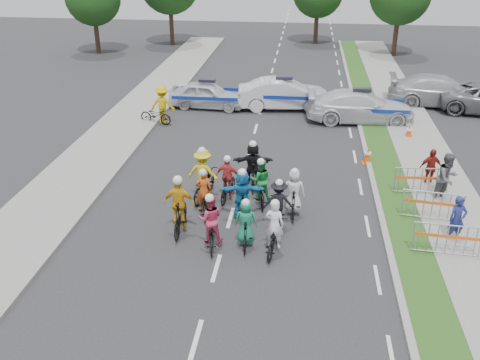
# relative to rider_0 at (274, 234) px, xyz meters

# --- Properties ---
(ground) EXTENTS (90.00, 90.00, 0.00)m
(ground) POSITION_rel_rider_0_xyz_m (-1.60, -1.11, -0.60)
(ground) COLOR #28282B
(ground) RESTS_ON ground
(curb_right) EXTENTS (0.20, 60.00, 0.12)m
(curb_right) POSITION_rel_rider_0_xyz_m (3.50, 3.89, -0.54)
(curb_right) COLOR gray
(curb_right) RESTS_ON ground
(grass_strip) EXTENTS (1.20, 60.00, 0.11)m
(grass_strip) POSITION_rel_rider_0_xyz_m (4.20, 3.89, -0.55)
(grass_strip) COLOR #264A17
(grass_strip) RESTS_ON ground
(sidewalk_right) EXTENTS (2.40, 60.00, 0.13)m
(sidewalk_right) POSITION_rel_rider_0_xyz_m (6.00, 3.89, -0.54)
(sidewalk_right) COLOR gray
(sidewalk_right) RESTS_ON ground
(sidewalk_left) EXTENTS (3.00, 60.00, 0.13)m
(sidewalk_left) POSITION_rel_rider_0_xyz_m (-8.10, 3.89, -0.54)
(sidewalk_left) COLOR gray
(sidewalk_left) RESTS_ON ground
(rider_0) EXTENTS (0.88, 1.86, 1.82)m
(rider_0) POSITION_rel_rider_0_xyz_m (0.00, 0.00, 0.00)
(rider_0) COLOR black
(rider_0) RESTS_ON ground
(rider_1) EXTENTS (0.73, 1.62, 1.68)m
(rider_1) POSITION_rel_rider_0_xyz_m (-0.89, 0.21, 0.05)
(rider_1) COLOR black
(rider_1) RESTS_ON ground
(rider_2) EXTENTS (0.93, 1.88, 1.83)m
(rider_2) POSITION_rel_rider_0_xyz_m (-1.96, 0.10, 0.08)
(rider_2) COLOR black
(rider_2) RESTS_ON ground
(rider_3) EXTENTS (1.03, 1.94, 2.03)m
(rider_3) POSITION_rel_rider_0_xyz_m (-3.09, 0.82, 0.17)
(rider_3) COLOR black
(rider_3) RESTS_ON ground
(rider_4) EXTENTS (1.00, 1.75, 1.76)m
(rider_4) POSITION_rel_rider_0_xyz_m (0.04, 1.54, 0.08)
(rider_4) COLOR black
(rider_4) RESTS_ON ground
(rider_5) EXTENTS (1.56, 1.85, 1.89)m
(rider_5) POSITION_rel_rider_0_xyz_m (-1.19, 1.91, 0.19)
(rider_5) COLOR black
(rider_5) RESTS_ON ground
(rider_6) EXTENTS (0.91, 1.79, 1.74)m
(rider_6) POSITION_rel_rider_0_xyz_m (-2.53, 2.06, -0.02)
(rider_6) COLOR black
(rider_6) RESTS_ON ground
(rider_7) EXTENTS (0.77, 1.72, 1.79)m
(rider_7) POSITION_rel_rider_0_xyz_m (0.50, 2.39, 0.09)
(rider_7) COLOR black
(rider_7) RESTS_ON ground
(rider_8) EXTENTS (0.90, 1.82, 1.78)m
(rider_8) POSITION_rel_rider_0_xyz_m (-0.69, 3.12, 0.06)
(rider_8) COLOR black
(rider_8) RESTS_ON ground
(rider_9) EXTENTS (0.93, 1.73, 1.76)m
(rider_9) POSITION_rel_rider_0_xyz_m (-1.88, 3.27, 0.08)
(rider_9) COLOR black
(rider_9) RESTS_ON ground
(rider_10) EXTENTS (1.22, 2.08, 2.03)m
(rider_10) POSITION_rel_rider_0_xyz_m (-2.78, 3.25, 0.18)
(rider_10) COLOR black
(rider_10) RESTS_ON ground
(rider_11) EXTENTS (1.56, 1.86, 1.91)m
(rider_11) POSITION_rel_rider_0_xyz_m (-1.09, 4.40, 0.20)
(rider_11) COLOR black
(rider_11) RESTS_ON ground
(police_car_0) EXTENTS (4.28, 1.97, 1.42)m
(police_car_0) POSITION_rel_rider_0_xyz_m (-4.55, 14.04, 0.11)
(police_car_0) COLOR silver
(police_car_0) RESTS_ON ground
(police_car_1) EXTENTS (5.10, 2.26, 1.63)m
(police_car_1) POSITION_rel_rider_0_xyz_m (-0.41, 14.33, 0.21)
(police_car_1) COLOR silver
(police_car_1) RESTS_ON ground
(police_car_2) EXTENTS (5.50, 2.47, 1.57)m
(police_car_2) POSITION_rel_rider_0_xyz_m (3.55, 12.71, 0.18)
(police_car_2) COLOR silver
(police_car_2) RESTS_ON ground
(civilian_sedan) EXTENTS (5.82, 2.72, 1.64)m
(civilian_sedan) POSITION_rel_rider_0_xyz_m (8.18, 15.98, 0.22)
(civilian_sedan) COLOR #AFAFB4
(civilian_sedan) RESTS_ON ground
(spectator_0) EXTENTS (0.63, 0.48, 1.54)m
(spectator_0) POSITION_rel_rider_0_xyz_m (5.60, 1.29, 0.17)
(spectator_0) COLOR navy
(spectator_0) RESTS_ON ground
(spectator_1) EXTENTS (1.14, 1.10, 1.85)m
(spectator_1) POSITION_rel_rider_0_xyz_m (5.87, 4.04, 0.32)
(spectator_1) COLOR #525156
(spectator_1) RESTS_ON ground
(spectator_2) EXTENTS (0.95, 0.58, 1.52)m
(spectator_2) POSITION_rel_rider_0_xyz_m (5.56, 5.29, 0.16)
(spectator_2) COLOR maroon
(spectator_2) RESTS_ON ground
(marshal_hiviz) EXTENTS (1.24, 0.72, 1.91)m
(marshal_hiviz) POSITION_rel_rider_0_xyz_m (-6.33, 11.23, 0.35)
(marshal_hiviz) COLOR gold
(marshal_hiviz) RESTS_ON ground
(barrier_0) EXTENTS (2.03, 0.66, 1.12)m
(barrier_0) POSITION_rel_rider_0_xyz_m (5.10, 0.30, -0.04)
(barrier_0) COLOR #A5A8AD
(barrier_0) RESTS_ON ground
(barrier_1) EXTENTS (2.05, 0.76, 1.12)m
(barrier_1) POSITION_rel_rider_0_xyz_m (5.10, 2.45, -0.04)
(barrier_1) COLOR #A5A8AD
(barrier_1) RESTS_ON ground
(barrier_2) EXTENTS (2.02, 0.59, 1.12)m
(barrier_2) POSITION_rel_rider_0_xyz_m (5.10, 4.41, -0.04)
(barrier_2) COLOR #A5A8AD
(barrier_2) RESTS_ON ground
(cone_0) EXTENTS (0.40, 0.40, 0.70)m
(cone_0) POSITION_rel_rider_0_xyz_m (3.45, 7.24, -0.26)
(cone_0) COLOR #F24C0C
(cone_0) RESTS_ON ground
(cone_1) EXTENTS (0.40, 0.40, 0.70)m
(cone_1) POSITION_rel_rider_0_xyz_m (5.64, 10.43, -0.26)
(cone_1) COLOR #F24C0C
(cone_1) RESTS_ON ground
(parked_bike) EXTENTS (1.79, 1.00, 0.89)m
(parked_bike) POSITION_rel_rider_0_xyz_m (-6.68, 11.07, -0.16)
(parked_bike) COLOR black
(parked_bike) RESTS_ON ground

